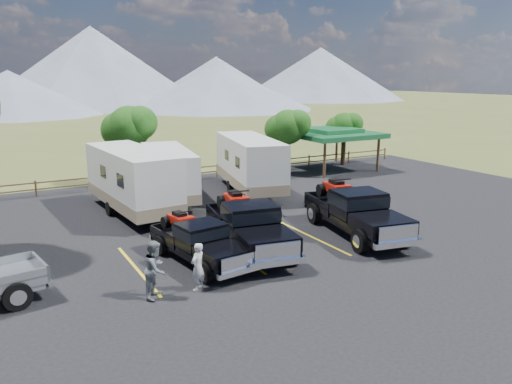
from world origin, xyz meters
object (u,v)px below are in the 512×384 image
rig_right (355,210)px  trailer_center (169,174)px  rig_center (248,224)px  trailer_right (250,164)px  rig_left (198,241)px  person_b (156,269)px  pavilion (332,134)px  person_a (198,267)px  trailer_left (132,181)px

rig_right → trailer_center: trailer_center is taller
rig_center → trailer_center: trailer_center is taller
rig_right → trailer_right: (-0.22, 9.71, 0.67)m
trailer_right → rig_left: bearing=-115.0°
rig_center → person_b: bearing=-141.8°
pavilion → trailer_center: bearing=-166.3°
rig_center → pavilion: bearing=51.9°
trailer_right → person_a: (-8.46, -11.96, -0.94)m
rig_left → rig_center: (2.43, 0.43, 0.19)m
person_a → rig_left: bearing=-142.4°
rig_left → trailer_center: size_ratio=0.64×
rig_center → trailer_right: trailer_right is taller
pavilion → rig_right: size_ratio=0.86×
rig_left → trailer_left: trailer_left is taller
pavilion → person_a: bearing=-138.3°
pavilion → trailer_left: size_ratio=0.63×
rig_left → trailer_center: (2.31, 9.88, 0.71)m
person_b → trailer_left: bearing=27.0°
trailer_right → person_b: bearing=-117.0°
rig_right → trailer_center: bearing=128.7°
trailer_right → trailer_center: bearing=-170.5°
rig_center → trailer_left: size_ratio=0.70×
trailer_left → rig_right: bearing=-50.5°
trailer_center → trailer_right: (5.13, -0.30, 0.19)m
pavilion → trailer_right: bearing=-157.6°
pavilion → trailer_right: (-9.23, -3.80, -0.97)m
trailer_left → person_b: trailer_left is taller
rig_left → person_a: bearing=-120.7°
rig_left → rig_center: rig_center is taller
rig_right → trailer_left: (-7.92, 8.31, 0.67)m
trailer_left → trailer_right: (7.70, 1.40, -0.00)m
trailer_left → trailer_right: bearing=6.2°
rig_right → person_b: bearing=-157.7°
trailer_center → person_a: trailer_center is taller
rig_right → person_b: 10.31m
trailer_left → pavilion: bearing=13.0°
rig_left → person_b: size_ratio=2.91×
rig_left → person_a: (-1.01, -2.37, -0.04)m
trailer_center → trailer_right: 5.15m
pavilion → trailer_left: bearing=-162.9°
pavilion → person_b: 24.72m
trailer_right → person_b: size_ratio=5.06×
pavilion → trailer_left: 17.74m
rig_right → rig_left: bearing=-170.4°
rig_left → trailer_left: size_ratio=0.57×
rig_left → trailer_center: trailer_center is taller
rig_right → trailer_right: 9.73m
person_a → person_b: 1.43m
trailer_right → person_a: size_ratio=5.88×
rig_left → person_b: bearing=-145.2°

